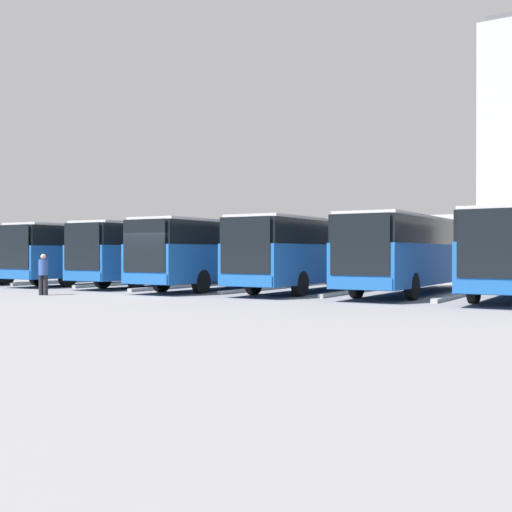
% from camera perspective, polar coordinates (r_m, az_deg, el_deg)
% --- Properties ---
extents(ground_plane, '(600.00, 600.00, 0.00)m').
position_cam_1_polar(ground_plane, '(26.20, -9.49, -3.47)').
color(ground_plane, gray).
extents(curb_divider_0, '(0.32, 5.62, 0.15)m').
position_cam_1_polar(curb_divider_0, '(25.25, 17.20, -3.45)').
color(curb_divider_0, '#9E9E99').
rests_on(curb_divider_0, ground_plane).
extents(bus_1, '(2.61, 12.56, 3.17)m').
position_cam_1_polar(bus_1, '(27.81, 13.91, 0.41)').
color(bus_1, '#19519E').
rests_on(bus_1, ground_plane).
extents(curb_divider_1, '(0.32, 5.62, 0.15)m').
position_cam_1_polar(curb_divider_1, '(26.88, 8.25, -3.21)').
color(curb_divider_1, '#9E9E99').
rests_on(curb_divider_1, ground_plane).
extents(bus_2, '(2.61, 12.56, 3.17)m').
position_cam_1_polar(bus_2, '(29.12, 5.48, 0.41)').
color(bus_2, '#19519E').
rests_on(bus_2, ground_plane).
extents(curb_divider_2, '(0.32, 5.62, 0.15)m').
position_cam_1_polar(curb_divider_2, '(28.59, -0.11, -3.00)').
color(curb_divider_2, '#9E9E99').
rests_on(curb_divider_2, ground_plane).
extents(bus_3, '(2.61, 12.56, 3.17)m').
position_cam_1_polar(bus_3, '(30.79, -2.34, 0.41)').
color(bus_3, '#19519E').
rests_on(bus_3, ground_plane).
extents(curb_divider_3, '(0.32, 5.62, 0.15)m').
position_cam_1_polar(curb_divider_3, '(30.65, -7.68, -2.78)').
color(curb_divider_3, '#9E9E99').
rests_on(curb_divider_3, ground_plane).
extents(bus_4, '(2.61, 12.56, 3.17)m').
position_cam_1_polar(bus_4, '(34.06, -7.67, 0.39)').
color(bus_4, '#19519E').
rests_on(bus_4, ground_plane).
extents(curb_divider_4, '(0.32, 5.62, 0.15)m').
position_cam_1_polar(curb_divider_4, '(34.17, -12.48, -2.47)').
color(curb_divider_4, '#9E9E99').
rests_on(curb_divider_4, ground_plane).
extents(bus_5, '(2.61, 12.56, 3.17)m').
position_cam_1_polar(bus_5, '(36.84, -13.15, 0.38)').
color(bus_5, '#19519E').
rests_on(bus_5, ground_plane).
extents(curb_divider_5, '(0.32, 5.62, 0.15)m').
position_cam_1_polar(curb_divider_5, '(37.20, -17.55, -2.25)').
color(curb_divider_5, '#9E9E99').
rests_on(curb_divider_5, ground_plane).
extents(bus_6, '(2.61, 12.56, 3.17)m').
position_cam_1_polar(bus_6, '(39.82, -17.95, 0.37)').
color(bus_6, '#19519E').
rests_on(bus_6, ground_plane).
extents(pedestrian, '(0.47, 0.47, 1.67)m').
position_cam_1_polar(pedestrian, '(27.30, -18.38, -1.45)').
color(pedestrian, black).
rests_on(pedestrian, ground_plane).
extents(station_building, '(26.94, 12.82, 4.01)m').
position_cam_1_polar(station_building, '(47.01, 10.13, 0.68)').
color(station_building, beige).
rests_on(station_building, ground_plane).
extents(office_tower, '(14.63, 14.63, 77.93)m').
position_cam_1_polar(office_tower, '(226.52, 21.23, 9.59)').
color(office_tower, '#ADB2B7').
rests_on(office_tower, ground_plane).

